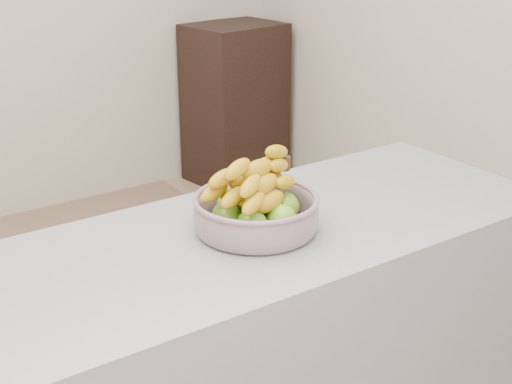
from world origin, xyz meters
TOP-DOWN VIEW (x-y plane):
  - cabinet at (1.65, 1.78)m, footprint 0.60×0.50m
  - fruit_bowl at (0.20, -0.56)m, footprint 0.30×0.30m

SIDE VIEW (x-z plane):
  - cabinet at x=1.65m, z-range 0.00..0.98m
  - fruit_bowl at x=0.20m, z-range 0.87..1.05m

